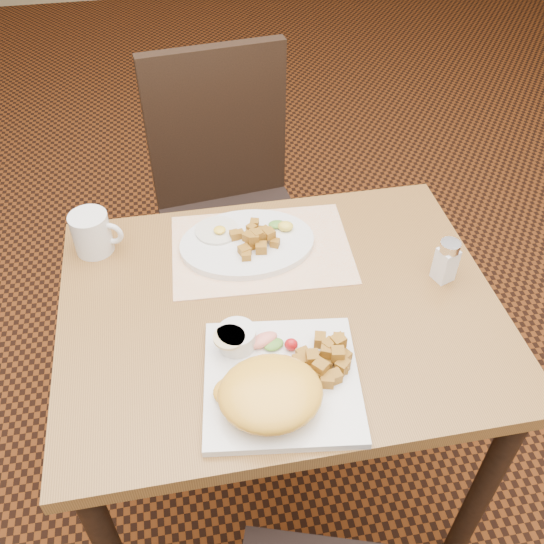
{
  "coord_description": "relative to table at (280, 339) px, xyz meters",
  "views": [
    {
      "loc": [
        -0.17,
        -0.84,
        1.66
      ],
      "look_at": [
        -0.01,
        0.03,
        0.82
      ],
      "focal_mm": 40.0,
      "sensor_mm": 36.0,
      "label": 1
    }
  ],
  "objects": [
    {
      "name": "ground",
      "position": [
        0.0,
        0.0,
        -0.64
      ],
      "size": [
        8.0,
        8.0,
        0.0
      ],
      "primitive_type": "plane",
      "color": "black",
      "rests_on": "ground"
    },
    {
      "name": "table",
      "position": [
        0.0,
        0.0,
        0.0
      ],
      "size": [
        0.9,
        0.7,
        0.75
      ],
      "color": "brown",
      "rests_on": "ground"
    },
    {
      "name": "chair_far",
      "position": [
        -0.03,
        0.66,
        -0.1
      ],
      "size": [
        0.47,
        0.48,
        0.97
      ],
      "rotation": [
        0.0,
        0.0,
        3.26
      ],
      "color": "black",
      "rests_on": "ground"
    },
    {
      "name": "placemat",
      "position": [
        -0.01,
        0.18,
        0.11
      ],
      "size": [
        0.41,
        0.3,
        0.0
      ],
      "primitive_type": "cube",
      "rotation": [
        0.0,
        0.0,
        -0.05
      ],
      "color": "white",
      "rests_on": "table"
    },
    {
      "name": "plate_square",
      "position": [
        -0.04,
        -0.19,
        0.12
      ],
      "size": [
        0.31,
        0.31,
        0.02
      ],
      "primitive_type": "cube",
      "rotation": [
        0.0,
        0.0,
        -0.13
      ],
      "color": "silver",
      "rests_on": "table"
    },
    {
      "name": "plate_oval",
      "position": [
        -0.04,
        0.19,
        0.12
      ],
      "size": [
        0.31,
        0.23,
        0.02
      ],
      "primitive_type": null,
      "rotation": [
        0.0,
        0.0,
        0.0
      ],
      "color": "silver",
      "rests_on": "placemat"
    },
    {
      "name": "hollandaise_mound",
      "position": [
        -0.07,
        -0.24,
        0.16
      ],
      "size": [
        0.19,
        0.16,
        0.07
      ],
      "color": "yellow",
      "rests_on": "plate_square"
    },
    {
      "name": "ramekin",
      "position": [
        -0.1,
        -0.1,
        0.15
      ],
      "size": [
        0.08,
        0.08,
        0.04
      ],
      "color": "silver",
      "rests_on": "plate_square"
    },
    {
      "name": "garnish_sq",
      "position": [
        -0.04,
        -0.11,
        0.14
      ],
      "size": [
        0.1,
        0.06,
        0.03
      ],
      "color": "#387223",
      "rests_on": "plate_square"
    },
    {
      "name": "fried_egg",
      "position": [
        -0.1,
        0.23,
        0.13
      ],
      "size": [
        0.1,
        0.1,
        0.02
      ],
      "color": "white",
      "rests_on": "plate_oval"
    },
    {
      "name": "garnish_ov",
      "position": [
        0.05,
        0.22,
        0.14
      ],
      "size": [
        0.06,
        0.05,
        0.02
      ],
      "color": "#387223",
      "rests_on": "plate_oval"
    },
    {
      "name": "salt_shaker",
      "position": [
        0.36,
        0.02,
        0.16
      ],
      "size": [
        0.05,
        0.05,
        0.1
      ],
      "color": "white",
      "rests_on": "table"
    },
    {
      "name": "coffee_mug",
      "position": [
        -0.38,
        0.25,
        0.16
      ],
      "size": [
        0.11,
        0.09,
        0.1
      ],
      "color": "silver",
      "rests_on": "table"
    },
    {
      "name": "home_fries_sq",
      "position": [
        0.05,
        -0.18,
        0.14
      ],
      "size": [
        0.11,
        0.12,
        0.04
      ],
      "color": "#A66E1A",
      "rests_on": "plate_square"
    },
    {
      "name": "home_fries_ov",
      "position": [
        -0.02,
        0.18,
        0.14
      ],
      "size": [
        0.11,
        0.11,
        0.04
      ],
      "color": "#A66E1A",
      "rests_on": "plate_oval"
    }
  ]
}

